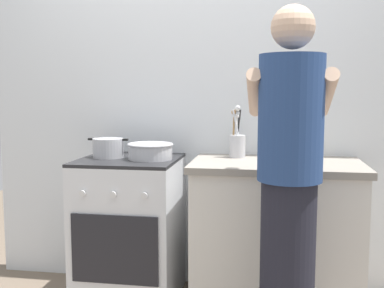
{
  "coord_description": "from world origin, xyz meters",
  "views": [
    {
      "loc": [
        0.5,
        -2.6,
        1.31
      ],
      "look_at": [
        0.05,
        0.12,
        1.0
      ],
      "focal_mm": 43.58,
      "sensor_mm": 36.0,
      "label": 1
    }
  ],
  "objects_px": {
    "utensil_crock": "(237,141)",
    "person": "(289,189)",
    "mixing_bowl": "(150,150)",
    "oil_bottle": "(309,146)",
    "spice_bottle": "(283,155)",
    "pot": "(108,148)",
    "stove_range": "(130,229)"
  },
  "relations": [
    {
      "from": "pot",
      "to": "mixing_bowl",
      "type": "relative_size",
      "value": 0.92
    },
    {
      "from": "oil_bottle",
      "to": "person",
      "type": "height_order",
      "value": "person"
    },
    {
      "from": "pot",
      "to": "utensil_crock",
      "type": "height_order",
      "value": "utensil_crock"
    },
    {
      "from": "mixing_bowl",
      "to": "spice_bottle",
      "type": "height_order",
      "value": "same"
    },
    {
      "from": "utensil_crock",
      "to": "person",
      "type": "bearing_deg",
      "value": -67.81
    },
    {
      "from": "pot",
      "to": "stove_range",
      "type": "bearing_deg",
      "value": -7.53
    },
    {
      "from": "spice_bottle",
      "to": "person",
      "type": "distance_m",
      "value": 0.53
    },
    {
      "from": "mixing_bowl",
      "to": "oil_bottle",
      "type": "height_order",
      "value": "oil_bottle"
    },
    {
      "from": "mixing_bowl",
      "to": "utensil_crock",
      "type": "distance_m",
      "value": 0.55
    },
    {
      "from": "utensil_crock",
      "to": "person",
      "type": "xyz_separation_m",
      "value": [
        0.29,
        -0.72,
        -0.14
      ]
    },
    {
      "from": "mixing_bowl",
      "to": "person",
      "type": "xyz_separation_m",
      "value": [
        0.81,
        -0.55,
        -0.09
      ]
    },
    {
      "from": "mixing_bowl",
      "to": "spice_bottle",
      "type": "relative_size",
      "value": 2.91
    },
    {
      "from": "mixing_bowl",
      "to": "oil_bottle",
      "type": "distance_m",
      "value": 0.94
    },
    {
      "from": "spice_bottle",
      "to": "person",
      "type": "xyz_separation_m",
      "value": [
        0.01,
        -0.53,
        -0.09
      ]
    },
    {
      "from": "pot",
      "to": "oil_bottle",
      "type": "bearing_deg",
      "value": -1.11
    },
    {
      "from": "pot",
      "to": "spice_bottle",
      "type": "xyz_separation_m",
      "value": [
        1.08,
        -0.05,
        -0.01
      ]
    },
    {
      "from": "utensil_crock",
      "to": "spice_bottle",
      "type": "xyz_separation_m",
      "value": [
        0.28,
        -0.19,
        -0.06
      ]
    },
    {
      "from": "stove_range",
      "to": "spice_bottle",
      "type": "xyz_separation_m",
      "value": [
        0.94,
        -0.04,
        0.5
      ]
    },
    {
      "from": "stove_range",
      "to": "person",
      "type": "bearing_deg",
      "value": -30.63
    },
    {
      "from": "mixing_bowl",
      "to": "utensil_crock",
      "type": "relative_size",
      "value": 0.86
    },
    {
      "from": "utensil_crock",
      "to": "person",
      "type": "relative_size",
      "value": 0.19
    },
    {
      "from": "pot",
      "to": "utensil_crock",
      "type": "xyz_separation_m",
      "value": [
        0.8,
        0.14,
        0.04
      ]
    },
    {
      "from": "oil_bottle",
      "to": "stove_range",
      "type": "bearing_deg",
      "value": 179.72
    },
    {
      "from": "person",
      "to": "stove_range",
      "type": "bearing_deg",
      "value": 149.37
    },
    {
      "from": "mixing_bowl",
      "to": "oil_bottle",
      "type": "bearing_deg",
      "value": 0.44
    },
    {
      "from": "person",
      "to": "spice_bottle",
      "type": "bearing_deg",
      "value": 91.59
    },
    {
      "from": "spice_bottle",
      "to": "oil_bottle",
      "type": "distance_m",
      "value": 0.16
    },
    {
      "from": "mixing_bowl",
      "to": "person",
      "type": "bearing_deg",
      "value": -34.19
    },
    {
      "from": "spice_bottle",
      "to": "pot",
      "type": "bearing_deg",
      "value": 177.14
    },
    {
      "from": "mixing_bowl",
      "to": "utensil_crock",
      "type": "height_order",
      "value": "utensil_crock"
    },
    {
      "from": "stove_range",
      "to": "mixing_bowl",
      "type": "distance_m",
      "value": 0.52
    },
    {
      "from": "stove_range",
      "to": "utensil_crock",
      "type": "height_order",
      "value": "utensil_crock"
    }
  ]
}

